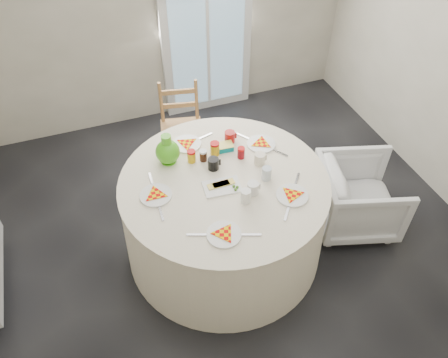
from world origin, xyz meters
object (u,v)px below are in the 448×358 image
object	(u,v)px
table	(224,217)
armchair	(360,190)
green_pitcher	(168,153)
wooden_chair	(181,127)

from	to	relation	value
table	armchair	world-z (taller)	table
green_pitcher	table	bearing A→B (deg)	-48.63
table	wooden_chair	world-z (taller)	wooden_chair
table	wooden_chair	bearing A→B (deg)	91.07
table	green_pitcher	xyz separation A→B (m)	(-0.33, 0.35, 0.49)
table	green_pitcher	size ratio (longest dim) A/B	6.67
wooden_chair	green_pitcher	size ratio (longest dim) A/B	3.65
armchair	green_pitcher	distance (m)	1.66
table	armchair	size ratio (longest dim) A/B	2.35
green_pitcher	armchair	bearing A→B (deg)	-19.48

